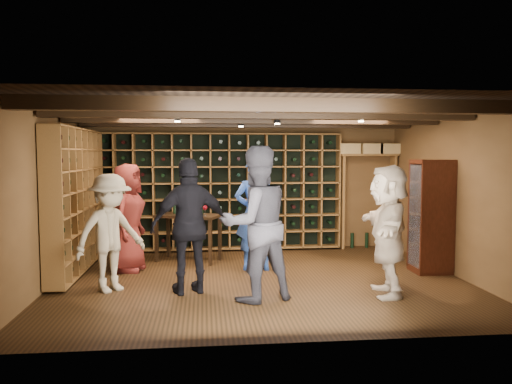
{
  "coord_description": "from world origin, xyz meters",
  "views": [
    {
      "loc": [
        -0.84,
        -7.25,
        1.87
      ],
      "look_at": [
        -0.05,
        0.2,
        1.3
      ],
      "focal_mm": 35.0,
      "sensor_mm": 36.0,
      "label": 1
    }
  ],
  "objects": [
    {
      "name": "man_blue_shirt",
      "position": [
        -0.01,
        0.66,
        0.9
      ],
      "size": [
        0.7,
        0.49,
        1.81
      ],
      "primitive_type": "imported",
      "rotation": [
        0.0,
        0.0,
        3.05
      ],
      "color": "navy",
      "rests_on": "ground"
    },
    {
      "name": "crate_shelf",
      "position": [
        2.41,
        2.32,
        1.57
      ],
      "size": [
        1.2,
        0.32,
        2.07
      ],
      "color": "brown",
      "rests_on": "ground"
    },
    {
      "name": "room_shell",
      "position": [
        0.0,
        0.05,
        2.42
      ],
      "size": [
        6.0,
        6.0,
        6.0
      ],
      "color": "brown",
      "rests_on": "ground"
    },
    {
      "name": "man_grey_suit",
      "position": [
        -0.18,
        -1.02,
        0.99
      ],
      "size": [
        1.16,
        1.03,
        1.97
      ],
      "primitive_type": "imported",
      "rotation": [
        0.0,
        0.0,
        3.5
      ],
      "color": "black",
      "rests_on": "ground"
    },
    {
      "name": "wine_rack_left",
      "position": [
        -2.83,
        0.82,
        1.15
      ],
      "size": [
        0.3,
        2.65,
        2.2
      ],
      "color": "brown",
      "rests_on": "ground"
    },
    {
      "name": "guest_khaki",
      "position": [
        -2.1,
        -0.39,
        0.8
      ],
      "size": [
        1.17,
        1.13,
        1.6
      ],
      "primitive_type": "imported",
      "rotation": [
        0.0,
        0.0,
        0.72
      ],
      "color": "gray",
      "rests_on": "ground"
    },
    {
      "name": "guest_beige",
      "position": [
        1.58,
        -0.95,
        0.86
      ],
      "size": [
        0.8,
        1.67,
        1.73
      ],
      "primitive_type": "imported",
      "rotation": [
        0.0,
        0.0,
        4.52
      ],
      "color": "tan",
      "rests_on": "ground"
    },
    {
      "name": "wine_rack_back",
      "position": [
        -0.52,
        2.33,
        1.15
      ],
      "size": [
        4.65,
        0.3,
        2.2
      ],
      "color": "brown",
      "rests_on": "ground"
    },
    {
      "name": "tasting_table",
      "position": [
        -1.11,
        1.42,
        0.73
      ],
      "size": [
        1.21,
        0.92,
        1.1
      ],
      "rotation": [
        0.0,
        0.0,
        -0.39
      ],
      "color": "black",
      "rests_on": "ground"
    },
    {
      "name": "guest_red_floral",
      "position": [
        -2.04,
        0.8,
        0.86
      ],
      "size": [
        0.7,
        0.93,
        1.72
      ],
      "primitive_type": "imported",
      "rotation": [
        0.0,
        0.0,
        1.37
      ],
      "color": "maroon",
      "rests_on": "ground"
    },
    {
      "name": "ground",
      "position": [
        0.0,
        0.0,
        0.0
      ],
      "size": [
        6.0,
        6.0,
        0.0
      ],
      "primitive_type": "plane",
      "color": "#321F0E",
      "rests_on": "ground"
    },
    {
      "name": "guest_woman_black",
      "position": [
        -1.02,
        -0.6,
        0.91
      ],
      "size": [
        1.15,
        0.74,
        1.82
      ],
      "primitive_type": "imported",
      "rotation": [
        0.0,
        0.0,
        3.44
      ],
      "color": "black",
      "rests_on": "ground"
    },
    {
      "name": "display_cabinet",
      "position": [
        2.71,
        0.2,
        0.86
      ],
      "size": [
        0.55,
        0.5,
        1.75
      ],
      "color": "#38140B",
      "rests_on": "ground"
    }
  ]
}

